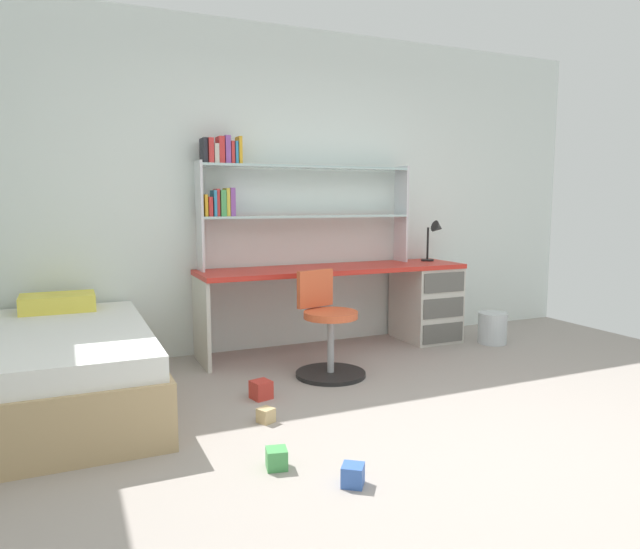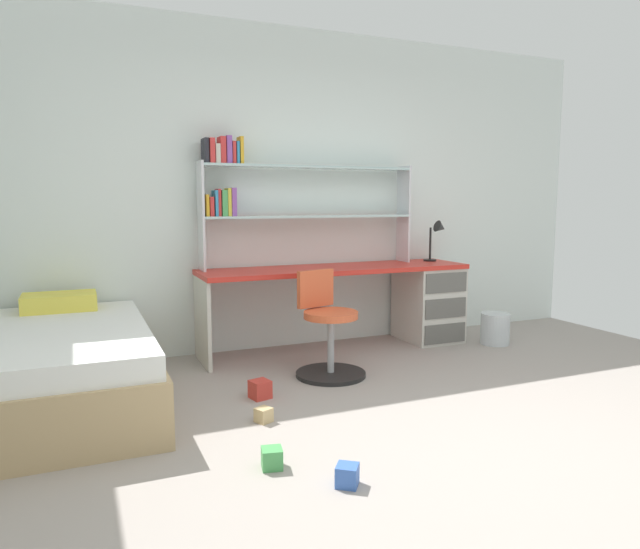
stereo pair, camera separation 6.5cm
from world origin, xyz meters
TOP-DOWN VIEW (x-y plane):
  - ground_plane at (0.00, 0.00)m, footprint 6.04×5.90m
  - room_shell at (-1.26, 1.25)m, footprint 6.04×5.90m
  - desk at (0.88, 2.13)m, footprint 2.36×0.58m
  - bookshelf_hutch at (-0.22, 2.31)m, footprint 1.90×0.22m
  - desk_lamp at (1.31, 2.19)m, footprint 0.20×0.17m
  - swivel_chair at (-0.13, 1.48)m, footprint 0.52×0.52m
  - bed_platform at (-1.95, 1.52)m, footprint 1.11×1.85m
  - waste_bin at (1.65, 1.75)m, footprint 0.26×0.26m
  - toy_block_red_0 at (-0.75, 1.19)m, footprint 0.15×0.15m
  - toy_block_blue_1 at (-0.73, -0.10)m, footprint 0.14×0.14m
  - toy_block_natural_2 at (-0.85, 0.79)m, footprint 0.11×0.11m
  - toy_block_green_3 at (-0.99, 0.20)m, footprint 0.12×0.12m

SIDE VIEW (x-z plane):
  - ground_plane at x=0.00m, z-range -0.02..0.00m
  - toy_block_natural_2 at x=-0.85m, z-range 0.00..0.08m
  - toy_block_blue_1 at x=-0.73m, z-range 0.00..0.10m
  - toy_block_green_3 at x=-0.99m, z-range 0.00..0.10m
  - toy_block_red_0 at x=-0.75m, z-range 0.00..0.12m
  - waste_bin at x=1.65m, z-range 0.00..0.28m
  - bed_platform at x=-1.95m, z-range -0.06..0.57m
  - swivel_chair at x=-0.13m, z-range -0.08..0.69m
  - desk at x=0.88m, z-range 0.06..0.79m
  - desk_lamp at x=1.31m, z-range 0.79..1.17m
  - bookshelf_hutch at x=-0.22m, z-range 0.84..1.92m
  - room_shell at x=-1.26m, z-range 0.00..2.77m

